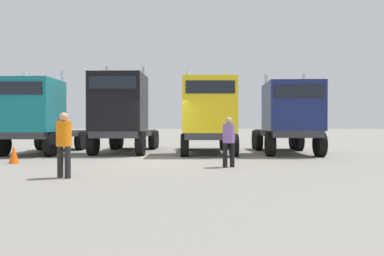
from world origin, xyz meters
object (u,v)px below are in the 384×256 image
Objects in this scene: visitor_in_hivis at (64,140)px; semi_truck_teal at (38,116)px; semi_truck_black at (122,113)px; visitor_with_camera at (229,138)px; semi_truck_yellow at (208,116)px; traffic_cone_near at (14,154)px; semi_truck_navy at (289,117)px.

semi_truck_teal is at bearing -123.47° from visitor_in_hivis.
semi_truck_black is 3.77× the size of visitor_with_camera.
visitor_in_hivis is (-4.03, -7.44, -0.84)m from semi_truck_yellow.
semi_truck_teal reaches higher than traffic_cone_near.
semi_truck_black is 7.27m from visitor_with_camera.
semi_truck_yellow reaches higher than semi_truck_teal.
visitor_with_camera is at bearing -6.71° from traffic_cone_near.
semi_truck_yellow is (8.17, 0.17, 0.04)m from semi_truck_teal.
semi_truck_navy is (12.07, 0.34, -0.01)m from semi_truck_teal.
semi_truck_teal is 9.46× the size of traffic_cone_near.
semi_truck_yellow reaches higher than visitor_with_camera.
semi_truck_black is 7.86m from visitor_in_hivis.
semi_truck_navy is 8.99× the size of traffic_cone_near.
traffic_cone_near is (0.94, -3.91, -1.49)m from semi_truck_teal.
visitor_in_hivis is at bearing -46.34° from traffic_cone_near.
semi_truck_teal is 12.08m from semi_truck_navy.
traffic_cone_near is (-3.01, -4.45, -1.65)m from semi_truck_black.
visitor_with_camera is (4.80, -5.36, -1.01)m from semi_truck_black.
visitor_with_camera is at bearing 4.95° from semi_truck_yellow.
semi_truck_black reaches higher than semi_truck_teal.
semi_truck_black is at bearing 55.92° from traffic_cone_near.
traffic_cone_near is (-11.13, -4.26, -1.48)m from semi_truck_navy.
visitor_in_hivis is 4.68m from traffic_cone_near.
semi_truck_black is 9.51× the size of traffic_cone_near.
semi_truck_navy reaches higher than traffic_cone_near.
semi_truck_teal reaches higher than visitor_in_hivis.
visitor_in_hivis is 5.21m from visitor_with_camera.
semi_truck_navy is at bearing 91.10° from semi_truck_teal.
semi_truck_navy is at bearing 160.64° from visitor_in_hivis.
semi_truck_teal is 3.99m from semi_truck_black.
semi_truck_teal reaches higher than visitor_with_camera.
traffic_cone_near is at bearing -67.85° from semi_truck_navy.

